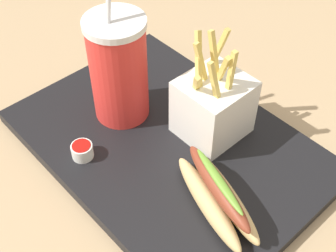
{
  "coord_description": "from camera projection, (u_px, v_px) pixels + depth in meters",
  "views": [
    {
      "loc": [
        -0.35,
        0.32,
        0.54
      ],
      "look_at": [
        0.0,
        0.0,
        0.05
      ],
      "focal_mm": 49.33,
      "sensor_mm": 36.0,
      "label": 1
    }
  ],
  "objects": [
    {
      "name": "ketchup_cup_1",
      "position": [
        82.0,
        150.0,
        0.67
      ],
      "size": [
        0.03,
        0.03,
        0.02
      ],
      "color": "white",
      "rests_on": "food_tray"
    },
    {
      "name": "fries_basket",
      "position": [
        213.0,
        106.0,
        0.68
      ],
      "size": [
        0.09,
        0.1,
        0.17
      ],
      "color": "white",
      "rests_on": "food_tray"
    },
    {
      "name": "soda_cup",
      "position": [
        119.0,
        69.0,
        0.68
      ],
      "size": [
        0.09,
        0.09,
        0.25
      ],
      "color": "red",
      "rests_on": "food_tray"
    },
    {
      "name": "food_tray",
      "position": [
        168.0,
        144.0,
        0.7
      ],
      "size": [
        0.46,
        0.32,
        0.02
      ],
      "primitive_type": "cube",
      "color": "black",
      "rests_on": "ground_plane"
    },
    {
      "name": "ground_plane",
      "position": [
        168.0,
        153.0,
        0.72
      ],
      "size": [
        2.4,
        2.4,
        0.02
      ],
      "primitive_type": "cube",
      "color": "tan"
    },
    {
      "name": "hot_dog_1",
      "position": [
        217.0,
        195.0,
        0.6
      ],
      "size": [
        0.17,
        0.1,
        0.06
      ],
      "color": "#DBB775",
      "rests_on": "food_tray"
    }
  ]
}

